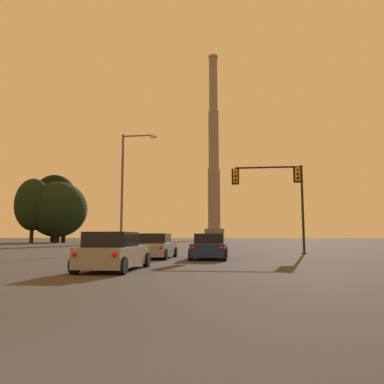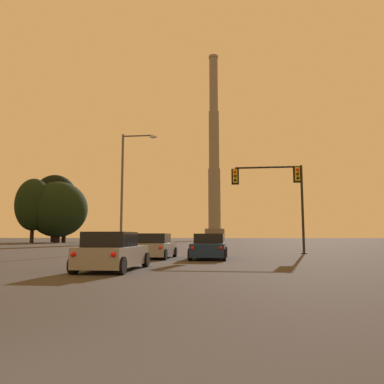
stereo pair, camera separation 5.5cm
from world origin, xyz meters
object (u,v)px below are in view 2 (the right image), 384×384
at_px(smokestack, 214,166).
at_px(sedan_center_lane_front, 209,247).
at_px(traffic_light_overhead_right, 279,186).
at_px(hatchback_left_lane_second, 113,252).
at_px(street_lamp, 127,180).
at_px(hatchback_left_lane_front, 156,247).

bearing_deg(smokestack, sedan_center_lane_front, -86.57).
bearing_deg(sedan_center_lane_front, traffic_light_overhead_right, 54.91).
distance_m(hatchback_left_lane_second, sedan_center_lane_front, 8.36).
relative_size(hatchback_left_lane_second, smokestack, 0.07).
height_order(hatchback_left_lane_second, smokestack, smokestack).
relative_size(hatchback_left_lane_second, street_lamp, 0.42).
xyz_separation_m(hatchback_left_lane_front, hatchback_left_lane_second, (0.08, -7.74, 0.00)).
distance_m(hatchback_left_lane_second, traffic_light_overhead_right, 17.23).
bearing_deg(hatchback_left_lane_second, street_lamp, 105.66).
height_order(street_lamp, smokestack, smokestack).
xyz_separation_m(hatchback_left_lane_front, smokestack, (-2.76, 98.22, 23.48)).
bearing_deg(sedan_center_lane_front, smokestack, 92.61).
distance_m(hatchback_left_lane_front, smokestack, 101.02).
xyz_separation_m(sedan_center_lane_front, street_lamp, (-7.38, 7.93, 5.19)).
bearing_deg(smokestack, hatchback_left_lane_second, -88.46).
relative_size(street_lamp, smokestack, 0.16).
relative_size(sedan_center_lane_front, smokestack, 0.08).
height_order(hatchback_left_lane_front, hatchback_left_lane_second, same).
bearing_deg(street_lamp, smokestack, 89.05).
relative_size(hatchback_left_lane_front, smokestack, 0.07).
relative_size(traffic_light_overhead_right, smokestack, 0.11).
bearing_deg(traffic_light_overhead_right, hatchback_left_lane_front, -138.36).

